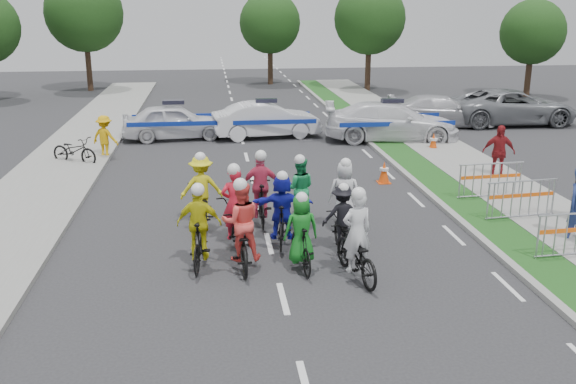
{
  "coord_description": "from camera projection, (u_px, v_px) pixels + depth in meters",
  "views": [
    {
      "loc": [
        -1.28,
        -11.31,
        5.55
      ],
      "look_at": [
        0.53,
        3.58,
        1.1
      ],
      "focal_mm": 40.0,
      "sensor_mm": 36.0,
      "label": 1
    }
  ],
  "objects": [
    {
      "name": "ground",
      "position": [
        283.0,
        299.0,
        12.49
      ],
      "size": [
        90.0,
        90.0,
        0.0
      ],
      "primitive_type": "plane",
      "color": "#28282B",
      "rests_on": "ground"
    },
    {
      "name": "curb_right",
      "position": [
        445.0,
        208.0,
        17.83
      ],
      "size": [
        0.2,
        60.0,
        0.12
      ],
      "primitive_type": "cube",
      "color": "gray",
      "rests_on": "ground"
    },
    {
      "name": "grass_strip",
      "position": [
        469.0,
        207.0,
        17.91
      ],
      "size": [
        1.2,
        60.0,
        0.11
      ],
      "primitive_type": "cube",
      "color": "#1E4917",
      "rests_on": "ground"
    },
    {
      "name": "sidewalk_right",
      "position": [
        530.0,
        204.0,
        18.12
      ],
      "size": [
        2.4,
        60.0,
        0.13
      ],
      "primitive_type": "cube",
      "color": "gray",
      "rests_on": "ground"
    },
    {
      "name": "sidewalk_left",
      "position": [
        10.0,
        224.0,
        16.48
      ],
      "size": [
        3.0,
        60.0,
        0.13
      ],
      "primitive_type": "cube",
      "color": "gray",
      "rests_on": "ground"
    },
    {
      "name": "rider_0",
      "position": [
        356.0,
        249.0,
        13.24
      ],
      "size": [
        1.05,
        2.06,
        2.01
      ],
      "rotation": [
        0.0,
        0.0,
        3.33
      ],
      "color": "black",
      "rests_on": "ground"
    },
    {
      "name": "rider_1",
      "position": [
        301.0,
        239.0,
        13.71
      ],
      "size": [
        0.78,
        1.71,
        1.76
      ],
      "rotation": [
        0.0,
        0.0,
        3.25
      ],
      "color": "black",
      "rests_on": "ground"
    },
    {
      "name": "rider_2",
      "position": [
        241.0,
        234.0,
        13.82
      ],
      "size": [
        0.87,
        2.01,
        2.02
      ],
      "rotation": [
        0.0,
        0.0,
        3.18
      ],
      "color": "black",
      "rests_on": "ground"
    },
    {
      "name": "rider_3",
      "position": [
        200.0,
        235.0,
        13.83
      ],
      "size": [
        1.0,
        1.87,
        1.91
      ],
      "rotation": [
        0.0,
        0.0,
        3.02
      ],
      "color": "black",
      "rests_on": "ground"
    },
    {
      "name": "rider_4",
      "position": [
        342.0,
        225.0,
        14.69
      ],
      "size": [
        0.92,
        1.64,
        1.67
      ],
      "rotation": [
        0.0,
        0.0,
        3.14
      ],
      "color": "black",
      "rests_on": "ground"
    },
    {
      "name": "rider_5",
      "position": [
        282.0,
        214.0,
        15.08
      ],
      "size": [
        1.51,
        1.79,
        1.83
      ],
      "rotation": [
        0.0,
        0.0,
        2.99
      ],
      "color": "black",
      "rests_on": "ground"
    },
    {
      "name": "rider_6",
      "position": [
        235.0,
        218.0,
        15.09
      ],
      "size": [
        0.97,
        2.06,
        2.02
      ],
      "rotation": [
        0.0,
        0.0,
        3.29
      ],
      "color": "black",
      "rests_on": "ground"
    },
    {
      "name": "rider_7",
      "position": [
        344.0,
        202.0,
        16.07
      ],
      "size": [
        0.87,
        1.86,
        1.89
      ],
      "rotation": [
        0.0,
        0.0,
        2.97
      ],
      "color": "black",
      "rests_on": "ground"
    },
    {
      "name": "rider_8",
      "position": [
        299.0,
        199.0,
        16.48
      ],
      "size": [
        0.89,
        1.92,
        1.88
      ],
      "rotation": [
        0.0,
        0.0,
        3.0
      ],
      "color": "black",
      "rests_on": "ground"
    },
    {
      "name": "rider_9",
      "position": [
        261.0,
        195.0,
        16.56
      ],
      "size": [
        1.0,
        1.88,
        1.97
      ],
      "rotation": [
        0.0,
        0.0,
        3.13
      ],
      "color": "black",
      "rests_on": "ground"
    },
    {
      "name": "rider_10",
      "position": [
        202.0,
        197.0,
        16.46
      ],
      "size": [
        1.12,
        1.95,
        1.95
      ],
      "rotation": [
        0.0,
        0.0,
        3.21
      ],
      "color": "black",
      "rests_on": "ground"
    },
    {
      "name": "police_car_0",
      "position": [
        174.0,
        122.0,
        26.9
      ],
      "size": [
        4.49,
        2.17,
        1.48
      ],
      "primitive_type": "imported",
      "rotation": [
        0.0,
        0.0,
        1.67
      ],
      "color": "silver",
      "rests_on": "ground"
    },
    {
      "name": "police_car_1",
      "position": [
        266.0,
        120.0,
        27.21
      ],
      "size": [
        4.7,
        2.15,
        1.5
      ],
      "primitive_type": "imported",
      "rotation": [
        0.0,
        0.0,
        1.7
      ],
      "color": "silver",
      "rests_on": "ground"
    },
    {
      "name": "police_car_2",
      "position": [
        391.0,
        122.0,
        26.54
      ],
      "size": [
        5.79,
        3.11,
        1.6
      ],
      "primitive_type": "imported",
      "rotation": [
        0.0,
        0.0,
        1.41
      ],
      "color": "silver",
      "rests_on": "ground"
    },
    {
      "name": "civilian_sedan",
      "position": [
        442.0,
        111.0,
        29.69
      ],
      "size": [
        5.11,
        2.61,
        1.42
      ],
      "primitive_type": "imported",
      "rotation": [
        0.0,
        0.0,
        1.44
      ],
      "color": "#B4B3B9",
      "rests_on": "ground"
    },
    {
      "name": "civilian_suv",
      "position": [
        513.0,
        107.0,
        30.14
      ],
      "size": [
        5.99,
        2.88,
        1.65
      ],
      "primitive_type": "imported",
      "rotation": [
        0.0,
        0.0,
        1.55
      ],
      "color": "slate",
      "rests_on": "ground"
    },
    {
      "name": "spectator_2",
      "position": [
        499.0,
        152.0,
        20.77
      ],
      "size": [
        1.11,
        0.66,
        1.78
      ],
      "primitive_type": "imported",
      "rotation": [
        0.0,
        0.0,
        -0.23
      ],
      "color": "maroon",
      "rests_on": "ground"
    },
    {
      "name": "marshal_hiviz",
      "position": [
        105.0,
        137.0,
        23.56
      ],
      "size": [
        1.18,
        0.98,
        1.59
      ],
      "primitive_type": "imported",
      "rotation": [
        0.0,
        0.0,
        2.69
      ],
      "color": "#DAA20B",
      "rests_on": "ground"
    },
    {
      "name": "barrier_1",
      "position": [
        521.0,
        201.0,
        16.75
      ],
      "size": [
        2.04,
        0.7,
        1.12
      ],
      "primitive_type": null,
      "rotation": [
        0.0,
        0.0,
        0.1
      ],
      "color": "#A5A8AD",
      "rests_on": "ground"
    },
    {
      "name": "barrier_2",
      "position": [
        490.0,
        182.0,
        18.55
      ],
      "size": [
        2.03,
        0.65,
        1.12
      ],
      "primitive_type": null,
      "rotation": [
        0.0,
        0.0,
        0.08
      ],
      "color": "#A5A8AD",
      "rests_on": "ground"
    },
    {
      "name": "cone_0",
      "position": [
        384.0,
        172.0,
        20.41
      ],
      "size": [
        0.4,
        0.4,
        0.7
      ],
      "color": "#F24C0C",
      "rests_on": "ground"
    },
    {
      "name": "cone_1",
      "position": [
        433.0,
        142.0,
        24.85
      ],
      "size": [
        0.4,
        0.4,
        0.7
      ],
      "color": "#F24C0C",
      "rests_on": "ground"
    },
    {
      "name": "parked_bike",
      "position": [
        74.0,
        151.0,
        22.75
      ],
      "size": [
        1.96,
        1.51,
        0.99
      ],
      "primitive_type": "imported",
      "rotation": [
        0.0,
        0.0,
        1.05
      ],
      "color": "black",
      "rests_on": "ground"
    },
    {
      "name": "tree_1",
      "position": [
        370.0,
        19.0,
        40.8
      ],
      "size": [
        4.55,
        4.55,
        6.82
      ],
      "color": "#382619",
      "rests_on": "ground"
    },
    {
      "name": "tree_2",
      "position": [
        533.0,
        32.0,
        38.24
      ],
      "size": [
        3.85,
        3.85,
        5.77
      ],
      "color": "#382619",
      "rests_on": "ground"
    },
    {
      "name": "tree_3",
      "position": [
        84.0,
        13.0,
        40.51
      ],
      "size": [
        4.9,
        4.9,
        7.35
      ],
      "color": "#382619",
      "rests_on": "ground"
    },
    {
      "name": "tree_4",
      "position": [
        270.0,
        23.0,
        44.01
      ],
      "size": [
        4.2,
        4.2,
        6.3
      ],
      "color": "#382619",
      "rests_on": "ground"
    }
  ]
}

